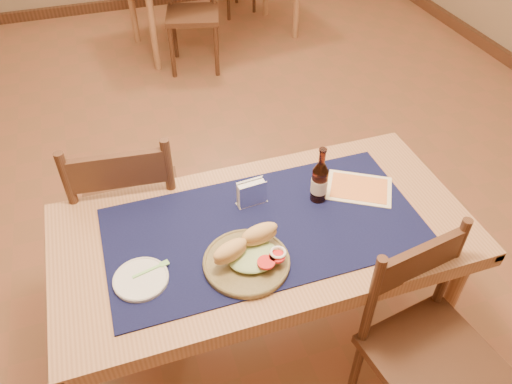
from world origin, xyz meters
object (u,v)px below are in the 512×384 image
object	(u,v)px
main_table	(264,242)
chair_main_near	(428,347)
napkin_holder	(252,194)
beer_bottle	(320,181)
chair_main_far	(131,208)
sandwich_plate	(248,256)

from	to	relation	value
main_table	chair_main_near	world-z (taller)	chair_main_near
napkin_holder	beer_bottle	bearing A→B (deg)	-12.74
main_table	beer_bottle	distance (m)	0.33
main_table	chair_main_far	bearing A→B (deg)	131.99
main_table	chair_main_far	xyz separation A→B (m)	(-0.47, 0.53, -0.15)
sandwich_plate	napkin_holder	xyz separation A→B (m)	(0.11, 0.29, 0.02)
sandwich_plate	beer_bottle	bearing A→B (deg)	31.95
chair_main_far	main_table	bearing A→B (deg)	-48.01
main_table	chair_main_near	xyz separation A→B (m)	(0.46, -0.52, -0.19)
main_table	sandwich_plate	xyz separation A→B (m)	(-0.11, -0.15, 0.12)
chair_main_far	napkin_holder	distance (m)	0.67
chair_main_far	chair_main_near	size ratio (longest dim) A/B	1.08
sandwich_plate	beer_bottle	distance (m)	0.44
main_table	chair_main_far	distance (m)	0.72
chair_main_far	beer_bottle	xyz separation A→B (m)	(0.73, -0.44, 0.33)
chair_main_far	chair_main_near	distance (m)	1.40
chair_main_near	sandwich_plate	size ratio (longest dim) A/B	2.97
beer_bottle	napkin_holder	world-z (taller)	beer_bottle
main_table	sandwich_plate	bearing A→B (deg)	-126.97
sandwich_plate	napkin_holder	bearing A→B (deg)	69.68
main_table	napkin_holder	size ratio (longest dim) A/B	12.58
chair_main_near	sandwich_plate	distance (m)	0.75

